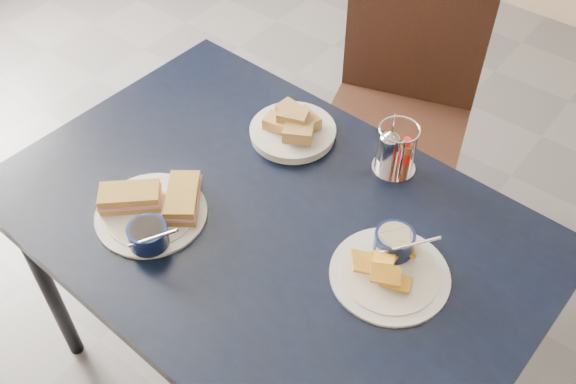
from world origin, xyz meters
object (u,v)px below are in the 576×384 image
Objects in this scene: plantain_plate at (391,262)px; dining_table at (268,233)px; sandwich_plate at (153,210)px; bread_basket at (293,128)px; condiment_caddy at (394,151)px; chair_far at (410,98)px.

dining_table is at bearing -170.25° from plantain_plate.
dining_table is 4.39× the size of sandwich_plate.
bread_basket reaches higher than dining_table.
plantain_plate reaches higher than bread_basket.
bread_basket is at bearing 79.32° from sandwich_plate.
condiment_caddy is (0.35, 0.49, 0.03)m from sandwich_plate.
bread_basket is at bearing -96.11° from chair_far.
plantain_plate is 1.93× the size of condiment_caddy.
chair_far reaches higher than bread_basket.
condiment_caddy is (0.14, 0.32, 0.12)m from dining_table.
dining_table is 9.65× the size of condiment_caddy.
chair_far is at bearing 116.02° from plantain_plate.
chair_far reaches higher than condiment_caddy.
condiment_caddy is at bearing 12.57° from bread_basket.
chair_far is 3.70× the size of plantain_plate.
sandwich_plate is (-0.21, -0.17, 0.09)m from dining_table.
chair_far is 4.33× the size of bread_basket.
dining_table is 5.00× the size of plantain_plate.
dining_table is at bearing -85.27° from chair_far.
condiment_caddy is at bearing 65.95° from dining_table.
bread_basket is at bearing 115.90° from dining_table.
sandwich_plate is 0.60m from condiment_caddy.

